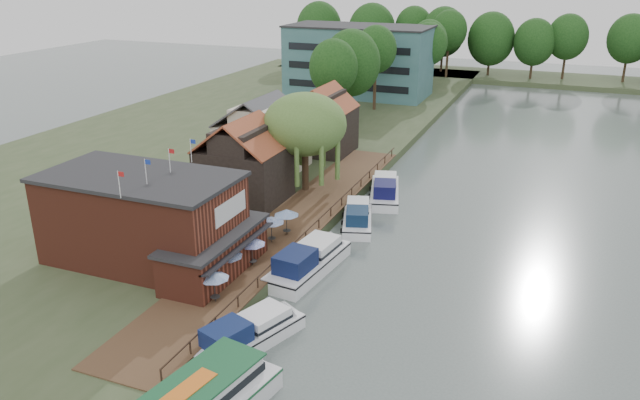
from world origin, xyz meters
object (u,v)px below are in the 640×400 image
at_px(pub, 163,221).
at_px(umbrella_0, 215,286).
at_px(cruiser_0, 248,330).
at_px(cruiser_3, 385,188).
at_px(hotel_block, 358,60).
at_px(cottage_a, 244,160).
at_px(umbrella_4, 287,222).
at_px(umbrella_1, 227,264).
at_px(cruiser_2, 358,214).
at_px(swan, 216,354).
at_px(cottage_c, 324,119).
at_px(willow, 305,143).
at_px(cottage_b, 263,133).
at_px(umbrella_3, 271,229).
at_px(cruiser_1, 308,258).
at_px(umbrella_2, 252,252).

height_order(pub, umbrella_0, pub).
xyz_separation_m(cruiser_0, cruiser_3, (0.51, 29.75, 0.08)).
height_order(hotel_block, cottage_a, hotel_block).
bearing_deg(umbrella_4, umbrella_1, -94.46).
xyz_separation_m(cruiser_2, swan, (-1.40, -23.83, -0.90)).
height_order(cottage_c, willow, willow).
bearing_deg(cruiser_3, umbrella_1, -118.17).
height_order(umbrella_1, swan, umbrella_1).
distance_m(pub, umbrella_4, 11.11).
relative_size(cottage_b, umbrella_0, 4.04).
bearing_deg(cruiser_2, hotel_block, 91.33).
bearing_deg(umbrella_3, cruiser_1, -25.64).
distance_m(umbrella_3, umbrella_4, 2.05).
bearing_deg(umbrella_2, hotel_block, 101.98).
xyz_separation_m(willow, swan, (6.00, -28.38, -5.99)).
relative_size(cottage_a, umbrella_0, 3.62).
relative_size(cottage_a, cottage_c, 1.01).
bearing_deg(umbrella_2, cottage_b, 114.88).
xyz_separation_m(umbrella_1, umbrella_3, (0.20, 7.15, 0.00)).
xyz_separation_m(umbrella_1, umbrella_4, (0.71, 9.14, 0.00)).
relative_size(cottage_a, cruiser_2, 0.92).
relative_size(umbrella_3, cruiser_2, 0.25).
distance_m(willow, cruiser_2, 10.07).
height_order(umbrella_0, swan, umbrella_0).
distance_m(umbrella_3, swan, 15.54).
distance_m(cottage_a, cruiser_1, 15.94).
distance_m(cottage_b, umbrella_1, 27.52).
height_order(umbrella_2, cruiser_2, umbrella_2).
bearing_deg(cottage_a, cottage_b, 106.70).
bearing_deg(swan, cottage_c, 102.64).
relative_size(umbrella_4, cruiser_3, 0.23).
xyz_separation_m(cottage_a, willow, (4.50, 5.00, 0.96)).
height_order(pub, umbrella_2, pub).
height_order(umbrella_4, cruiser_3, umbrella_4).
relative_size(cottage_a, umbrella_2, 3.62).
height_order(umbrella_2, umbrella_4, same).
bearing_deg(umbrella_1, willow, 96.62).
xyz_separation_m(willow, cruiser_2, (7.40, -4.55, -5.09)).
relative_size(hotel_block, willow, 2.44).
relative_size(umbrella_2, cruiser_1, 0.22).
xyz_separation_m(cottage_b, cruiser_0, (14.79, -31.45, -4.10)).
xyz_separation_m(cottage_c, umbrella_3, (6.08, -27.36, -2.96)).
height_order(willow, umbrella_0, willow).
height_order(willow, umbrella_4, willow).
bearing_deg(umbrella_4, cruiser_1, -46.85).
bearing_deg(cruiser_3, umbrella_3, -122.74).
height_order(cottage_b, umbrella_1, cottage_b).
bearing_deg(umbrella_2, cottage_c, 101.72).
bearing_deg(cottage_c, willow, -75.96).
bearing_deg(cruiser_2, swan, -110.83).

